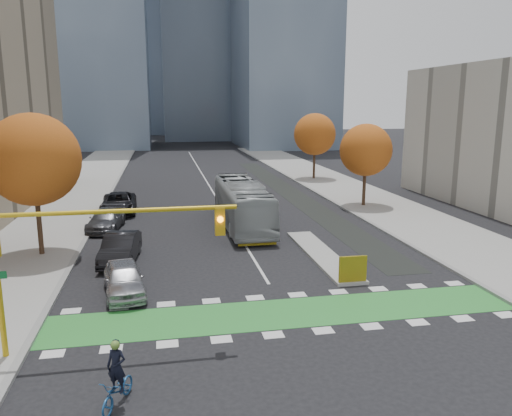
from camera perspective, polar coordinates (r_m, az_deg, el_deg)
name	(u,v)px	position (r m, az deg, el deg)	size (l,w,h in m)	color
ground	(296,328)	(20.29, 4.56, -13.55)	(300.00, 300.00, 0.00)	black
sidewalk_west	(45,224)	(39.56, -22.95, -1.70)	(7.00, 120.00, 0.15)	gray
sidewalk_east	(390,210)	(42.80, 15.04, -0.19)	(7.00, 120.00, 0.15)	gray
curb_west	(95,222)	(38.96, -17.92, -1.53)	(0.30, 120.00, 0.16)	gray
curb_east	(350,211)	(41.42, 10.67, -0.38)	(0.30, 120.00, 0.16)	gray
bike_crossing	(286,313)	(21.60, 3.50, -11.88)	(20.00, 3.00, 0.01)	#2C8732
centre_line	(206,180)	(58.51, -5.77, 3.23)	(0.15, 70.00, 0.01)	silver
bike_lane_paint	(289,192)	(50.01, 3.85, 1.80)	(2.50, 50.00, 0.01)	black
median_island	(322,255)	(29.40, 7.50, -5.29)	(1.60, 10.00, 0.16)	gray
hazard_board	(353,269)	(24.89, 11.00, -6.86)	(1.40, 0.12, 1.30)	yellow
tree_west	(33,160)	(30.64, -24.09, 5.06)	(5.20, 5.20, 8.22)	#332114
tree_east_near	(366,150)	(43.29, 12.44, 6.48)	(4.40, 4.40, 7.08)	#332114
tree_east_far	(315,134)	(58.43, 6.73, 8.36)	(4.80, 4.80, 7.65)	#332114
traffic_signal_west	(75,244)	(18.01, -19.93, -3.85)	(8.53, 0.56, 5.20)	#BF9914
cyclist	(118,384)	(15.91, -15.54, -18.82)	(1.27, 1.87, 2.05)	#1D4E87
bus	(242,204)	(35.83, -1.56, 0.48)	(2.75, 11.77, 3.28)	#9CA2A3
parked_car_a	(124,279)	(24.08, -14.85, -7.83)	(1.76, 4.38, 1.49)	#A7A7AC
parked_car_b	(120,248)	(28.86, -15.25, -4.45)	(1.70, 4.87, 1.61)	black
parked_car_c	(106,220)	(36.55, -16.77, -1.27)	(2.02, 4.96, 1.44)	#4A4A4F
parked_car_d	(119,203)	(41.87, -15.42, 0.55)	(2.68, 5.82, 1.62)	black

